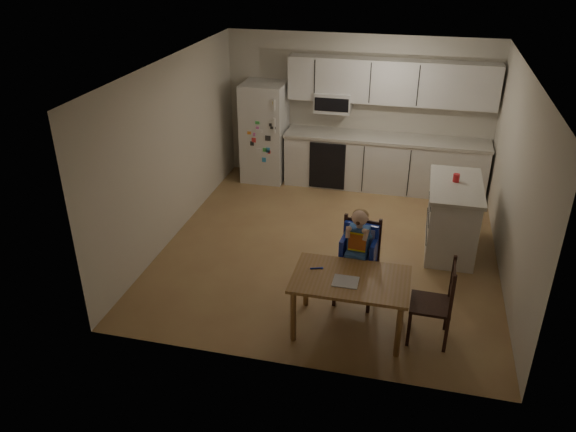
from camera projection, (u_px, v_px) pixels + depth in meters
The scene contains 10 objects.
room at pixel (339, 150), 7.74m from camera, with size 4.52×5.01×2.51m.
refrigerator at pixel (265, 132), 9.70m from camera, with size 0.72×0.70×1.70m, color silver.
kitchen_run at pixel (384, 138), 9.33m from camera, with size 3.37×0.62×2.15m.
kitchen_island at pixel (452, 217), 7.63m from camera, with size 0.69×1.31×0.97m.
red_cup at pixel (456, 178), 7.47m from camera, with size 0.09×0.09×0.11m, color red.
dining_table at pixel (350, 285), 5.99m from camera, with size 1.24×0.80×0.67m.
napkin at pixel (346, 282), 5.88m from camera, with size 0.27×0.23×0.01m, color #BBBBC0.
toddler_spoon at pixel (316, 268), 6.11m from camera, with size 0.02×0.02×0.12m, color #192FB0.
chair_booster at pixel (359, 245), 6.46m from camera, with size 0.49×0.49×1.20m.
chair_side at pixel (441, 298), 5.86m from camera, with size 0.43×0.43×0.95m.
Camera 1 is at (1.03, -6.80, 3.95)m, focal length 35.00 mm.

